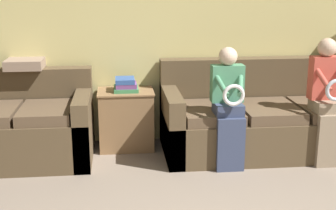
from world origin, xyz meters
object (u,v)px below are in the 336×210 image
object	(u,v)px
couch_side	(23,128)
child_left_seated	(229,103)
throw_pillow	(25,64)
side_shelf	(126,119)
book_stack	(126,85)
child_right_seated	(327,96)
couch_main	(263,120)

from	to	relation	value
couch_side	child_left_seated	xyz separation A→B (m)	(2.04, -0.41, 0.32)
throw_pillow	side_shelf	bearing A→B (deg)	-4.95
side_shelf	book_stack	bearing A→B (deg)	-25.39
child_left_seated	throw_pillow	distance (m)	2.18
child_left_seated	child_right_seated	distance (m)	0.99
child_right_seated	couch_main	bearing A→B (deg)	139.56
couch_side	child_right_seated	bearing A→B (deg)	-7.57
child_right_seated	book_stack	size ratio (longest dim) A/B	3.98
child_left_seated	child_right_seated	size ratio (longest dim) A/B	0.94
child_left_seated	throw_pillow	xyz separation A→B (m)	(-2.03, 0.74, 0.29)
couch_main	child_left_seated	bearing A→B (deg)	-139.18
couch_main	child_left_seated	distance (m)	0.73
couch_main	child_right_seated	bearing A→B (deg)	-40.44
child_left_seated	side_shelf	bearing A→B (deg)	146.63
couch_main	book_stack	world-z (taller)	couch_main
couch_side	book_stack	bearing A→B (deg)	12.49
book_stack	throw_pillow	world-z (taller)	throw_pillow
child_right_seated	couch_side	bearing A→B (deg)	172.43
book_stack	throw_pillow	size ratio (longest dim) A/B	0.82
couch_main	child_left_seated	size ratio (longest dim) A/B	1.85
couch_main	child_right_seated	size ratio (longest dim) A/B	1.74
couch_side	side_shelf	distance (m)	1.08
couch_side	book_stack	distance (m)	1.15
couch_main	side_shelf	size ratio (longest dim) A/B	3.37
child_right_seated	throw_pillow	bearing A→B (deg)	166.40
couch_side	child_left_seated	bearing A→B (deg)	-11.33
couch_main	couch_side	world-z (taller)	couch_main
couch_main	child_left_seated	world-z (taller)	child_left_seated
child_left_seated	side_shelf	distance (m)	1.21
throw_pillow	couch_main	bearing A→B (deg)	-6.96
child_right_seated	throw_pillow	world-z (taller)	child_right_seated
child_left_seated	throw_pillow	bearing A→B (deg)	160.06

